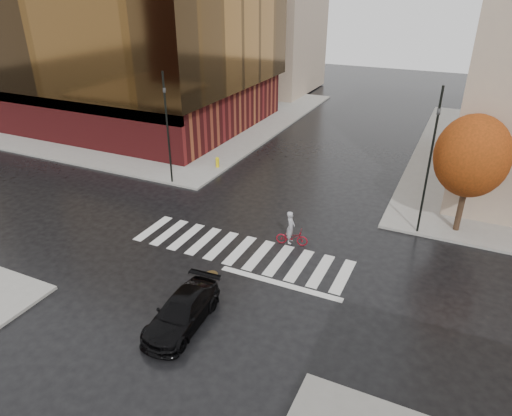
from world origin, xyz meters
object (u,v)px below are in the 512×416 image
(sedan, at_px, (182,312))
(traffic_light_nw, at_px, (167,121))
(fire_hydrant, at_px, (217,162))
(traffic_light_ne, at_px, (431,152))
(cyclist, at_px, (291,234))

(sedan, xyz_separation_m, traffic_light_nw, (-8.71, 11.86, 3.76))
(fire_hydrant, bearing_deg, sedan, -65.13)
(traffic_light_ne, bearing_deg, sedan, 40.39)
(traffic_light_ne, relative_size, fire_hydrant, 10.10)
(sedan, height_order, traffic_light_ne, traffic_light_ne)
(cyclist, xyz_separation_m, traffic_light_ne, (5.89, 4.09, 4.10))
(cyclist, height_order, fire_hydrant, cyclist)
(fire_hydrant, bearing_deg, traffic_light_nw, -112.03)
(traffic_light_ne, bearing_deg, fire_hydrant, -31.08)
(traffic_light_nw, height_order, traffic_light_ne, traffic_light_ne)
(traffic_light_ne, bearing_deg, cyclist, 17.73)
(fire_hydrant, bearing_deg, cyclist, -41.19)
(cyclist, distance_m, fire_hydrant, 11.83)
(traffic_light_nw, relative_size, traffic_light_ne, 0.93)
(cyclist, relative_size, traffic_light_ne, 0.24)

